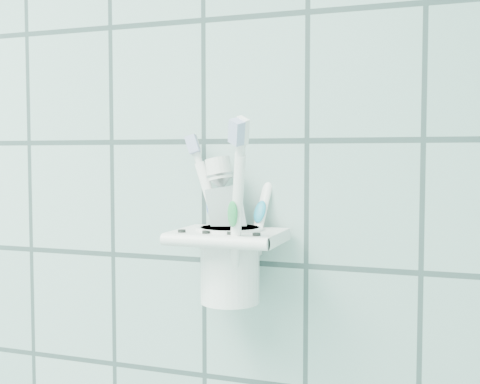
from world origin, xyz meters
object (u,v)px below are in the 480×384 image
(cup, at_px, (230,261))
(toothbrush_orange, at_px, (232,200))
(toothbrush_pink, at_px, (239,208))
(holder_bracket, at_px, (229,238))
(toothbrush_blue, at_px, (241,209))
(toothpaste_tube, at_px, (239,214))

(cup, bearing_deg, toothbrush_orange, -58.21)
(toothbrush_pink, bearing_deg, holder_bracket, -121.31)
(holder_bracket, relative_size, toothbrush_pink, 0.62)
(toothbrush_blue, bearing_deg, cup, 168.24)
(holder_bracket, bearing_deg, toothbrush_blue, -7.39)
(toothbrush_orange, bearing_deg, cup, 151.79)
(holder_bracket, xyz_separation_m, toothbrush_pink, (0.01, 0.01, 0.03))
(cup, bearing_deg, toothbrush_blue, -19.84)
(cup, xyz_separation_m, toothbrush_pink, (0.01, 0.01, 0.06))
(cup, relative_size, toothbrush_pink, 0.45)
(holder_bracket, relative_size, cup, 1.38)
(toothbrush_blue, bearing_deg, toothpaste_tube, 125.73)
(toothbrush_orange, xyz_separation_m, toothpaste_tube, (0.00, 0.02, -0.02))
(holder_bracket, distance_m, toothbrush_blue, 0.03)
(cup, xyz_separation_m, toothpaste_tube, (0.01, 0.01, 0.05))
(holder_bracket, relative_size, toothbrush_orange, 0.57)
(holder_bracket, xyz_separation_m, toothpaste_tube, (0.01, 0.01, 0.02))
(toothpaste_tube, bearing_deg, toothbrush_pink, 96.60)
(toothbrush_blue, bearing_deg, toothbrush_pink, 126.50)
(holder_bracket, height_order, cup, same)
(toothbrush_blue, xyz_separation_m, toothbrush_orange, (-0.01, -0.00, 0.01))
(holder_bracket, distance_m, toothbrush_pink, 0.03)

